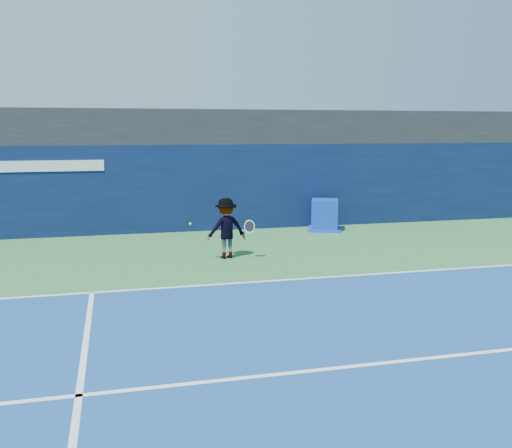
% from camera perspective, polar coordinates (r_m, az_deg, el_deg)
% --- Properties ---
extents(ground, '(80.00, 80.00, 0.00)m').
position_cam_1_polar(ground, '(11.05, 10.56, -9.31)').
color(ground, '#316E37').
rests_on(ground, ground).
extents(baseline, '(24.00, 0.10, 0.01)m').
position_cam_1_polar(baseline, '(13.72, 5.37, -5.43)').
color(baseline, white).
rests_on(baseline, ground).
extents(service_line, '(24.00, 0.10, 0.01)m').
position_cam_1_polar(service_line, '(9.39, 15.73, -12.92)').
color(service_line, white).
rests_on(service_line, ground).
extents(stadium_band, '(36.00, 3.00, 1.20)m').
position_cam_1_polar(stadium_band, '(21.46, -2.08, 9.67)').
color(stadium_band, black).
rests_on(stadium_band, back_wall_assembly).
extents(back_wall_assembly, '(36.00, 1.03, 3.00)m').
position_cam_1_polar(back_wall_assembly, '(20.58, -1.49, 3.82)').
color(back_wall_assembly, '#0A183C').
rests_on(back_wall_assembly, ground).
extents(equipment_cart, '(1.47, 1.47, 1.09)m').
position_cam_1_polar(equipment_cart, '(20.20, 6.87, 0.78)').
color(equipment_cart, '#0C2CAA').
rests_on(equipment_cart, ground).
extents(tennis_player, '(1.33, 0.80, 1.66)m').
position_cam_1_polar(tennis_player, '(15.69, -3.00, -0.43)').
color(tennis_player, white).
rests_on(tennis_player, ground).
extents(tennis_ball, '(0.07, 0.07, 0.07)m').
position_cam_1_polar(tennis_ball, '(15.70, -6.59, 0.02)').
color(tennis_ball, '#C0E719').
rests_on(tennis_ball, ground).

